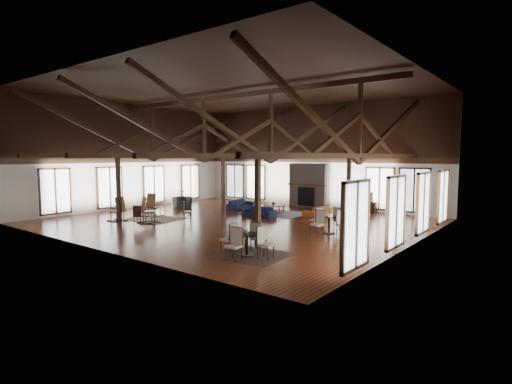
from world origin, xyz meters
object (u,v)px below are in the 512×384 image
Objects in this scene: coffee_table at (274,206)px; sofa_orange at (317,211)px; cafe_table_near at (247,240)px; sofa_navy_front at (259,212)px; tv_console at (366,207)px; armchair at (182,202)px; cafe_table_far at (329,221)px; sofa_navy_left at (240,205)px.

sofa_orange is at bearing 29.29° from coffee_table.
coffee_table is 0.70× the size of cafe_table_near.
tv_console is (3.53, 4.97, 0.03)m from sofa_navy_front.
sofa_navy_front is at bearing -67.93° from armchair.
cafe_table_far is at bearing -11.65° from coffee_table.
armchair is at bearing 179.72° from sofa_navy_front.
sofa_orange is 1.82× the size of armchair.
sofa_navy_front is at bearing -125.40° from tv_console.
cafe_table_far is (7.26, -3.19, 0.21)m from sofa_navy_left.
cafe_table_far is (0.33, 4.73, 0.01)m from cafe_table_near.
sofa_orange is at bearing -94.14° from sofa_navy_left.
cafe_table_near reaches higher than sofa_navy_front.
sofa_navy_left is 4.72m from sofa_orange.
armchair reaches higher than sofa_orange.
tv_console reaches higher than sofa_orange.
cafe_table_near is (6.93, -7.93, 0.20)m from sofa_navy_left.
coffee_table is 5.72m from armchair.
coffee_table is at bearing -83.51° from sofa_orange.
sofa_navy_left is 1.67× the size of tv_console.
armchair is at bearing 170.82° from cafe_table_far.
armchair reaches higher than tv_console.
cafe_table_near is 11.43m from tv_console.
sofa_orange is 0.93× the size of cafe_table_far.
sofa_navy_left is 3.55m from armchair.
sofa_navy_front is 2.91m from sofa_navy_left.
sofa_navy_left is 6.94m from tv_console.
sofa_orange is at bearing -54.47° from armchair.
sofa_orange is 4.40m from cafe_table_far.
armchair reaches higher than sofa_navy_left.
sofa_orange is 1.55× the size of tv_console.
cafe_table_far is (4.77, -1.69, 0.23)m from sofa_navy_front.
armchair is (-7.92, -1.89, 0.06)m from sofa_orange.
tv_console is (3.72, 3.40, -0.10)m from coffee_table.
cafe_table_far is at bearing -19.69° from sofa_navy_front.
sofa_navy_front is at bearing 124.69° from cafe_table_near.
armchair is (-5.51, -1.56, -0.07)m from coffee_table.
coffee_table is at bearing -52.06° from armchair.
sofa_orange is 8.14m from armchair.
tv_console is at bearing -39.61° from armchair.
sofa_navy_left is (-2.49, 1.51, 0.02)m from sofa_navy_front.
sofa_navy_front is 0.92× the size of sofa_navy_left.
armchair is 10.48m from tv_console.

